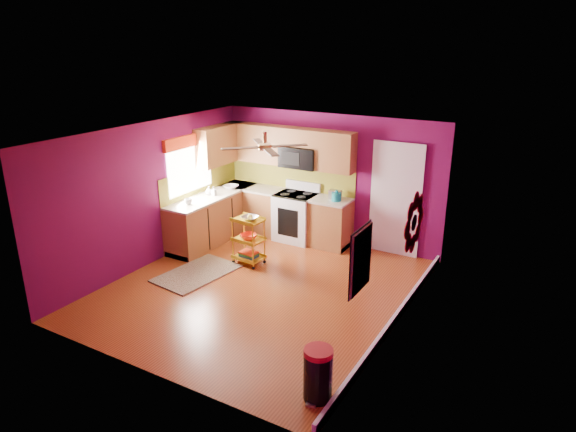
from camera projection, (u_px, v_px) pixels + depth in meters
The scene contains 18 objects.
ground at pixel (260, 289), 8.26m from camera, with size 5.00×5.00×0.00m, color maroon.
room_envelope at pixel (260, 192), 7.71m from camera, with size 4.54×5.04×2.52m.
lower_cabinets at pixel (253, 217), 10.23m from camera, with size 2.81×2.31×0.94m.
electric_range at pixel (296, 216), 10.13m from camera, with size 0.76×0.66×1.13m.
upper_cabinetry at pixel (266, 147), 10.03m from camera, with size 2.80×2.30×1.26m.
left_window at pixel (189, 156), 9.59m from camera, with size 0.08×1.35×1.08m.
panel_door at pixel (396, 201), 9.30m from camera, with size 0.95×0.11×2.15m.
right_wall_art at pixel (393, 238), 6.46m from camera, with size 0.04×2.74×1.04m.
ceiling_fan at pixel (265, 146), 7.67m from camera, with size 1.01×1.01×0.26m.
shag_rug at pixel (197, 273), 8.77m from camera, with size 0.86×1.40×0.02m, color black.
rolling_cart at pixel (249, 238), 9.03m from camera, with size 0.55×0.42×0.93m.
trash_can at pixel (318, 374), 5.67m from camera, with size 0.40×0.41×0.63m.
teal_kettle at pixel (336, 197), 9.55m from camera, with size 0.18×0.18×0.21m.
toaster at pixel (335, 195), 9.64m from camera, with size 0.22×0.15×0.18m, color beige.
soap_bottle_a at pixel (214, 191), 9.88m from camera, with size 0.08×0.08×0.18m, color #EA3F72.
soap_bottle_b at pixel (209, 191), 9.92m from camera, with size 0.13×0.13×0.17m, color white.
counter_dish at pixel (231, 187), 10.35m from camera, with size 0.28×0.28×0.07m, color white.
counter_cup at pixel (188, 202), 9.36m from camera, with size 0.14×0.14×0.11m, color white.
Camera 1 is at (4.07, -6.20, 3.83)m, focal length 32.00 mm.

